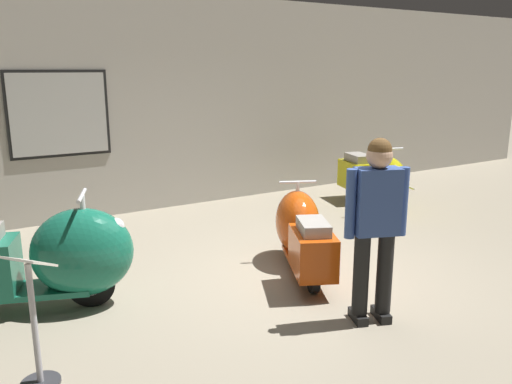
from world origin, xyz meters
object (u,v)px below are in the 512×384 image
scooter_0 (50,258)px  visitor_0 (376,219)px  scooter_1 (302,232)px  info_stanchion (35,332)px  scooter_2 (377,181)px

scooter_0 → visitor_0: 2.99m
scooter_1 → visitor_0: visitor_0 is taller
scooter_1 → visitor_0: 1.44m
visitor_0 → scooter_0: bearing=74.9°
scooter_0 → scooter_1: bearing=10.8°
info_stanchion → visitor_0: bearing=-10.6°
scooter_1 → info_stanchion: size_ratio=1.61×
scooter_1 → info_stanchion: bearing=130.7°
scooter_1 → scooter_2: 2.87m
scooter_0 → info_stanchion: bearing=-85.1°
scooter_0 → info_stanchion: 1.26m
scooter_2 → info_stanchion: 5.85m
scooter_0 → scooter_1: size_ratio=1.16×
info_stanchion → scooter_0: bearing=75.5°
scooter_2 → info_stanchion: (-5.40, -2.24, -0.06)m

